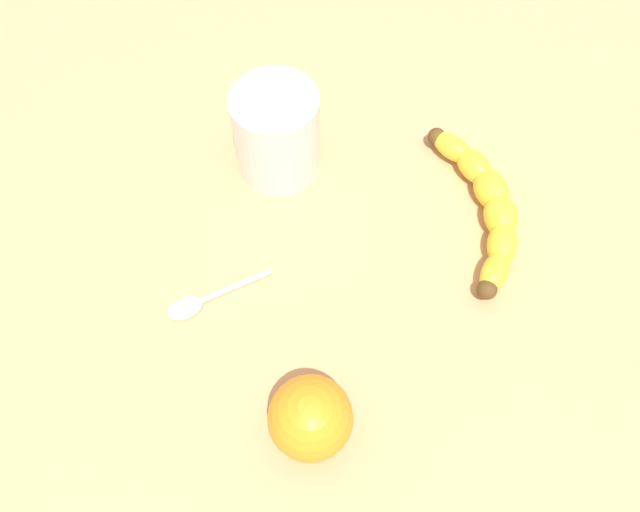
% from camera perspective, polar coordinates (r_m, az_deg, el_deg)
% --- Properties ---
extents(wooden_tabletop, '(1.20, 1.20, 0.03)m').
position_cam_1_polar(wooden_tabletop, '(0.65, 3.73, 0.12)').
color(wooden_tabletop, tan).
rests_on(wooden_tabletop, ground).
extents(banana, '(0.12, 0.20, 0.03)m').
position_cam_1_polar(banana, '(0.67, 15.44, 4.78)').
color(banana, yellow).
rests_on(banana, wooden_tabletop).
extents(smoothie_glass, '(0.09, 0.09, 0.10)m').
position_cam_1_polar(smoothie_glass, '(0.66, -4.09, 11.29)').
color(smoothie_glass, silver).
rests_on(smoothie_glass, wooden_tabletop).
extents(orange_fruit, '(0.07, 0.07, 0.07)m').
position_cam_1_polar(orange_fruit, '(0.53, -0.92, -15.07)').
color(orange_fruit, orange).
rests_on(orange_fruit, wooden_tabletop).
extents(teaspoon, '(0.11, 0.03, 0.01)m').
position_cam_1_polar(teaspoon, '(0.61, -12.05, -4.56)').
color(teaspoon, silver).
rests_on(teaspoon, wooden_tabletop).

